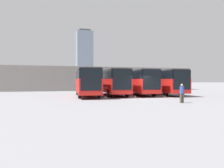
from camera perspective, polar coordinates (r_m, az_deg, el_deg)
ground_plane at (r=24.62m, az=7.85°, el=-3.74°), size 600.00×600.00×0.00m
bus_0 at (r=31.73m, az=13.05°, el=0.64°), size 3.29×11.11×3.38m
curb_divider_0 at (r=29.51m, az=11.45°, el=-2.86°), size 0.65×5.40×0.15m
bus_1 at (r=30.59m, az=6.68°, el=0.65°), size 3.29×11.11×3.38m
curb_divider_1 at (r=28.49m, az=4.53°, el=-2.98°), size 0.65×5.40×0.15m
bus_2 at (r=29.38m, az=0.17°, el=0.65°), size 3.29×11.11×3.38m
curb_divider_2 at (r=27.43m, az=-2.57°, el=-3.12°), size 0.65×5.40×0.15m
bus_3 at (r=27.76m, az=-6.56°, el=0.64°), size 3.29×11.11×3.38m
pedestrian at (r=20.25m, az=17.78°, el=-2.17°), size 0.40×0.39×1.68m
station_building at (r=48.42m, az=-3.85°, el=1.38°), size 41.37×11.48×4.86m
office_tower at (r=269.29m, az=-7.23°, el=7.04°), size 18.97×18.97×64.23m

